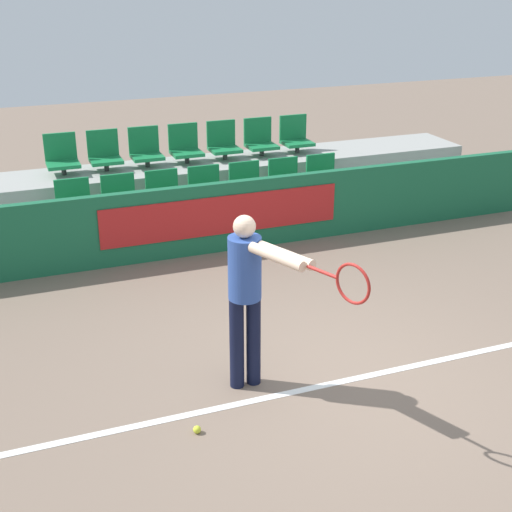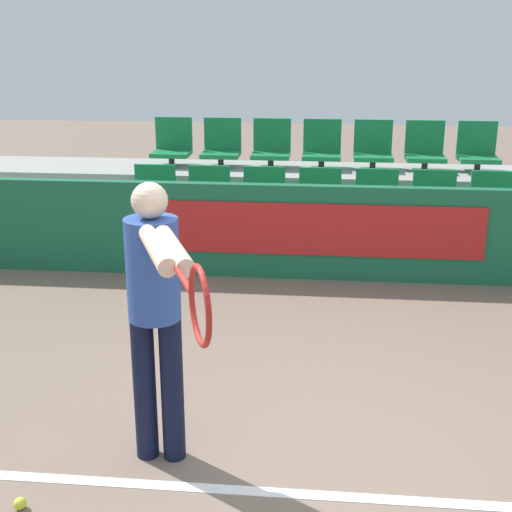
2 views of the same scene
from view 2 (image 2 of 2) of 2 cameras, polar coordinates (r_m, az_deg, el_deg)
The scene contains 21 objects.
ground_plane at distance 4.11m, azimuth 3.88°, elevation -17.92°, with size 30.00×30.00×0.00m, color #7A6656.
court_baseline at distance 4.05m, azimuth 3.84°, elevation -18.47°, with size 6.30×0.08×0.01m.
barrier_wall at distance 7.00m, azimuth 4.97°, elevation 1.89°, with size 9.46×0.14×0.94m.
bleacher_tier_front at distance 7.66m, azimuth 5.00°, elevation 1.13°, with size 9.06×1.04×0.39m.
bleacher_tier_middle at distance 8.61m, azimuth 5.16°, elevation 4.37°, with size 9.06×1.04×0.77m.
stadium_chair_0 at distance 7.89m, azimuth -8.19°, elevation 4.79°, with size 0.45×0.41×0.57m.
stadium_chair_1 at distance 7.77m, azimuth -3.85°, elevation 4.72°, with size 0.45×0.41×0.57m.
stadium_chair_2 at distance 7.70m, azimuth 0.59°, elevation 4.63°, with size 0.45×0.41×0.57m.
stadium_chair_3 at distance 7.67m, azimuth 5.10°, elevation 4.50°, with size 0.45×0.41×0.57m.
stadium_chair_4 at distance 7.68m, azimuth 9.62°, elevation 4.35°, with size 0.45×0.41×0.57m.
stadium_chair_5 at distance 7.75m, azimuth 14.08°, elevation 4.18°, with size 0.45×0.41×0.57m.
stadium_chair_6 at distance 7.86m, azimuth 18.44°, elevation 3.98°, with size 0.45×0.41×0.57m.
stadium_chair_7 at distance 8.81m, azimuth -6.71°, elevation 8.79°, with size 0.45×0.41×0.57m.
stadium_chair_8 at distance 8.70m, azimuth -2.78°, elevation 8.77°, with size 0.45×0.41×0.57m.
stadium_chair_9 at distance 8.63m, azimuth 1.24°, elevation 8.72°, with size 0.45×0.41×0.57m.
stadium_chair_10 at distance 8.61m, azimuth 5.29°, elevation 8.62°, with size 0.45×0.41×0.57m.
stadium_chair_11 at distance 8.62m, azimuth 9.34°, elevation 8.47°, with size 0.45×0.41×0.57m.
stadium_chair_12 at distance 8.68m, azimuth 13.36°, elevation 8.29°, with size 0.45×0.41×0.57m.
stadium_chair_13 at distance 8.78m, azimuth 17.30°, elevation 8.07°, with size 0.45×0.41×0.57m.
tennis_player at distance 3.85m, azimuth -7.98°, elevation -3.68°, with size 0.67×1.38×1.63m.
tennis_ball at distance 4.12m, azimuth -18.36°, elevation -18.28°, with size 0.07×0.07×0.07m.
Camera 2 is at (0.07, -3.33, 2.41)m, focal length 50.00 mm.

